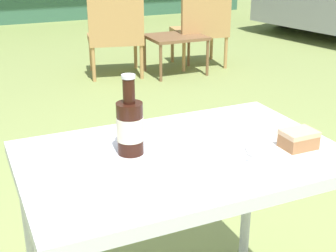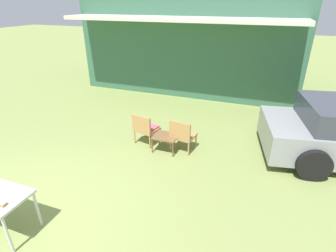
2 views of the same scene
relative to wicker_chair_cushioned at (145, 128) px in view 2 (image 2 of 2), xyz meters
name	(u,v)px [view 2 (image 2 of 2)]	position (x,y,z in m)	size (l,w,h in m)	color
ground_plane	(8,230)	(-0.87, -3.30, -0.44)	(60.00, 60.00, 0.00)	olive
cabin_building	(198,42)	(-0.28, 5.84, 1.24)	(8.01, 5.63, 3.34)	#38664C
wicker_chair_cushioned	(145,128)	(0.00, 0.00, 0.00)	(0.62, 0.58, 0.80)	#B2844C
wicker_chair_plain	(182,134)	(0.95, -0.02, 0.01)	(0.59, 0.55, 0.80)	#B2844C
garden_side_table	(166,137)	(0.59, -0.15, -0.09)	(0.57, 0.47, 0.39)	brown
cake_on_plate	(2,205)	(-0.56, -3.42, 0.29)	(0.25, 0.25, 0.06)	white
fork	(0,204)	(-0.63, -3.41, 0.27)	(0.19, 0.03, 0.01)	silver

